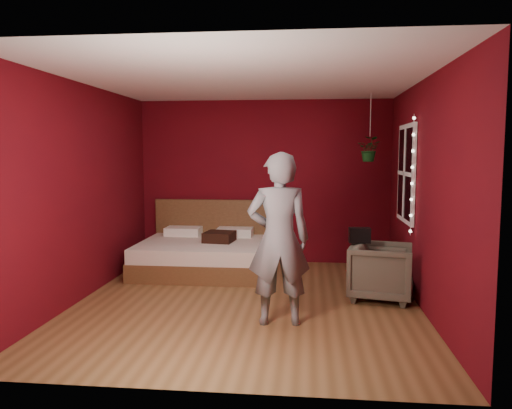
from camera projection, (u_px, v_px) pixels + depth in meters
The scene contains 10 objects.
floor at pixel (247, 302), 5.93m from camera, with size 4.50×4.50×0.00m, color brown.
room_walls at pixel (247, 161), 5.75m from camera, with size 4.04×4.54×2.62m.
window at pixel (406, 173), 6.46m from camera, with size 0.05×0.97×1.27m.
fairy_lights at pixel (412, 175), 5.94m from camera, with size 0.04×0.04×1.45m.
bed at pixel (203, 253), 7.48m from camera, with size 1.84×1.56×1.01m.
person at pixel (279, 239), 5.10m from camera, with size 0.65×0.43×1.78m, color slate.
armchair at pixel (381, 272), 6.02m from camera, with size 0.72×0.74×0.68m, color #5C5A49.
handbag at pixel (360, 235), 6.07m from camera, with size 0.26×0.13×0.18m, color black.
throw_pillow at pixel (219, 237), 7.35m from camera, with size 0.41×0.41×0.15m, color black.
hanging_plant at pixel (370, 149), 7.08m from camera, with size 0.40×0.38×0.96m.
Camera 1 is at (0.71, -5.73, 1.77)m, focal length 35.00 mm.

